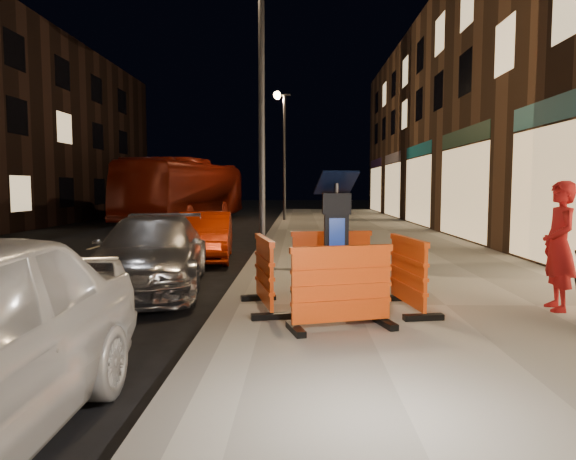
{
  "coord_description": "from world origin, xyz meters",
  "views": [
    {
      "loc": [
        0.98,
        -7.0,
        1.78
      ],
      "look_at": [
        0.8,
        1.0,
        1.1
      ],
      "focal_mm": 32.0,
      "sensor_mm": 36.0,
      "label": 1
    }
  ],
  "objects_px": {
    "barrier_bldgside": "(408,274)",
    "barrier_front": "(342,288)",
    "parking_kiosk": "(336,245)",
    "bus_doubledecker": "(188,222)",
    "car_red": "(205,260)",
    "barrier_back": "(331,263)",
    "man": "(559,246)",
    "barrier_kerbside": "(264,273)",
    "car_silver": "(153,289)"
  },
  "relations": [
    {
      "from": "barrier_front",
      "to": "parking_kiosk",
      "type": "bearing_deg",
      "value": 74.03
    },
    {
      "from": "barrier_front",
      "to": "barrier_back",
      "type": "distance_m",
      "value": 1.9
    },
    {
      "from": "barrier_bldgside",
      "to": "parking_kiosk",
      "type": "bearing_deg",
      "value": 81.03
    },
    {
      "from": "car_silver",
      "to": "bus_doubledecker",
      "type": "height_order",
      "value": "bus_doubledecker"
    },
    {
      "from": "car_silver",
      "to": "car_red",
      "type": "distance_m",
      "value": 3.51
    },
    {
      "from": "barrier_back",
      "to": "car_red",
      "type": "xyz_separation_m",
      "value": [
        -2.77,
        4.6,
        -0.63
      ]
    },
    {
      "from": "parking_kiosk",
      "to": "barrier_bldgside",
      "type": "xyz_separation_m",
      "value": [
        0.95,
        0.0,
        -0.38
      ]
    },
    {
      "from": "barrier_back",
      "to": "car_red",
      "type": "height_order",
      "value": "barrier_back"
    },
    {
      "from": "barrier_front",
      "to": "barrier_bldgside",
      "type": "distance_m",
      "value": 1.34
    },
    {
      "from": "barrier_back",
      "to": "car_red",
      "type": "distance_m",
      "value": 5.41
    },
    {
      "from": "parking_kiosk",
      "to": "barrier_kerbside",
      "type": "xyz_separation_m",
      "value": [
        -0.95,
        0.0,
        -0.38
      ]
    },
    {
      "from": "car_silver",
      "to": "barrier_bldgside",
      "type": "bearing_deg",
      "value": -35.14
    },
    {
      "from": "parking_kiosk",
      "to": "barrier_front",
      "type": "relative_size",
      "value": 1.4
    },
    {
      "from": "parking_kiosk",
      "to": "man",
      "type": "height_order",
      "value": "parking_kiosk"
    },
    {
      "from": "parking_kiosk",
      "to": "car_red",
      "type": "relative_size",
      "value": 0.49
    },
    {
      "from": "barrier_front",
      "to": "car_silver",
      "type": "xyz_separation_m",
      "value": [
        -3.05,
        3.0,
        -0.63
      ]
    },
    {
      "from": "parking_kiosk",
      "to": "car_red",
      "type": "height_order",
      "value": "parking_kiosk"
    },
    {
      "from": "barrier_bldgside",
      "to": "car_silver",
      "type": "xyz_separation_m",
      "value": [
        -4.0,
        2.05,
        -0.63
      ]
    },
    {
      "from": "barrier_bldgside",
      "to": "bus_doubledecker",
      "type": "bearing_deg",
      "value": 11.49
    },
    {
      "from": "parking_kiosk",
      "to": "bus_doubledecker",
      "type": "distance_m",
      "value": 19.92
    },
    {
      "from": "barrier_bldgside",
      "to": "bus_doubledecker",
      "type": "relative_size",
      "value": 0.11
    },
    {
      "from": "car_silver",
      "to": "bus_doubledecker",
      "type": "bearing_deg",
      "value": 92.36
    },
    {
      "from": "parking_kiosk",
      "to": "barrier_bldgside",
      "type": "height_order",
      "value": "parking_kiosk"
    },
    {
      "from": "barrier_front",
      "to": "barrier_kerbside",
      "type": "bearing_deg",
      "value": 119.03
    },
    {
      "from": "barrier_bldgside",
      "to": "car_red",
      "type": "height_order",
      "value": "barrier_bldgside"
    },
    {
      "from": "parking_kiosk",
      "to": "barrier_back",
      "type": "relative_size",
      "value": 1.4
    },
    {
      "from": "barrier_bldgside",
      "to": "bus_doubledecker",
      "type": "xyz_separation_m",
      "value": [
        -7.06,
        18.93,
        -0.63
      ]
    },
    {
      "from": "barrier_kerbside",
      "to": "man",
      "type": "distance_m",
      "value": 3.89
    },
    {
      "from": "barrier_back",
      "to": "man",
      "type": "xyz_separation_m",
      "value": [
        2.93,
        -0.91,
        0.37
      ]
    },
    {
      "from": "barrier_front",
      "to": "bus_doubledecker",
      "type": "relative_size",
      "value": 0.11
    },
    {
      "from": "car_red",
      "to": "man",
      "type": "xyz_separation_m",
      "value": [
        5.7,
        -5.52,
        1.0
      ]
    },
    {
      "from": "barrier_bldgside",
      "to": "car_silver",
      "type": "relative_size",
      "value": 0.28
    },
    {
      "from": "barrier_kerbside",
      "to": "bus_doubledecker",
      "type": "height_order",
      "value": "bus_doubledecker"
    },
    {
      "from": "barrier_front",
      "to": "barrier_kerbside",
      "type": "relative_size",
      "value": 1.0
    },
    {
      "from": "barrier_bldgside",
      "to": "barrier_front",
      "type": "bearing_deg",
      "value": 126.03
    },
    {
      "from": "bus_doubledecker",
      "to": "car_red",
      "type": "bearing_deg",
      "value": -67.06
    },
    {
      "from": "barrier_bldgside",
      "to": "car_red",
      "type": "distance_m",
      "value": 6.71
    },
    {
      "from": "barrier_back",
      "to": "barrier_bldgside",
      "type": "relative_size",
      "value": 1.0
    },
    {
      "from": "barrier_kerbside",
      "to": "car_red",
      "type": "relative_size",
      "value": 0.35
    },
    {
      "from": "car_silver",
      "to": "man",
      "type": "relative_size",
      "value": 2.54
    },
    {
      "from": "barrier_back",
      "to": "car_silver",
      "type": "bearing_deg",
      "value": 152.11
    },
    {
      "from": "barrier_kerbside",
      "to": "barrier_front",
      "type": "bearing_deg",
      "value": -147.97
    },
    {
      "from": "barrier_back",
      "to": "bus_doubledecker",
      "type": "relative_size",
      "value": 0.11
    },
    {
      "from": "barrier_front",
      "to": "bus_doubledecker",
      "type": "xyz_separation_m",
      "value": [
        -6.11,
        19.88,
        -0.63
      ]
    },
    {
      "from": "barrier_front",
      "to": "car_silver",
      "type": "bearing_deg",
      "value": 119.44
    },
    {
      "from": "barrier_back",
      "to": "barrier_front",
      "type": "bearing_deg",
      "value": -97.97
    },
    {
      "from": "barrier_bldgside",
      "to": "car_red",
      "type": "bearing_deg",
      "value": 24.85
    },
    {
      "from": "barrier_back",
      "to": "parking_kiosk",
      "type": "bearing_deg",
      "value": -97.97
    },
    {
      "from": "car_red",
      "to": "man",
      "type": "bearing_deg",
      "value": -50.21
    },
    {
      "from": "parking_kiosk",
      "to": "barrier_front",
      "type": "height_order",
      "value": "parking_kiosk"
    }
  ]
}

